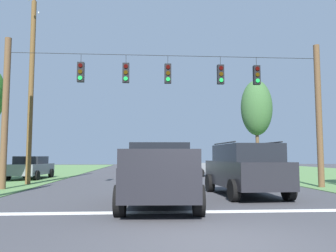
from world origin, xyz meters
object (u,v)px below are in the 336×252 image
object	(u,v)px
suv_black	(245,168)
utility_pole_far_right	(31,87)
distant_car_crossing_white	(133,164)
distant_car_far_parked	(180,166)
overhead_signal_span	(168,104)
distant_car_oncoming	(31,167)
tree_roadside_far_right	(257,108)
pickup_truck	(160,174)

from	to	relation	value
suv_black	utility_pole_far_right	bearing A→B (deg)	149.35
distant_car_crossing_white	distant_car_far_parked	size ratio (longest dim) A/B	1.01
suv_black	overhead_signal_span	bearing A→B (deg)	131.02
distant_car_far_parked	distant_car_oncoming	bearing A→B (deg)	-165.34
suv_black	tree_roadside_far_right	world-z (taller)	tree_roadside_far_right
distant_car_far_parked	utility_pole_far_right	distance (m)	12.34
overhead_signal_span	utility_pole_far_right	bearing A→B (deg)	158.98
overhead_signal_span	utility_pole_far_right	distance (m)	8.02
pickup_truck	suv_black	size ratio (longest dim) A/B	1.12
overhead_signal_span	tree_roadside_far_right	xyz separation A→B (m)	(9.31, 14.70, 1.97)
distant_car_crossing_white	tree_roadside_far_right	world-z (taller)	tree_roadside_far_right
overhead_signal_span	distant_car_crossing_white	world-z (taller)	overhead_signal_span
distant_car_oncoming	distant_car_far_parked	distance (m)	10.63
pickup_truck	tree_roadside_far_right	world-z (taller)	tree_roadside_far_right
pickup_truck	distant_car_oncoming	xyz separation A→B (m)	(-8.01, 12.79, -0.18)
overhead_signal_span	pickup_truck	size ratio (longest dim) A/B	2.81
suv_black	distant_car_oncoming	bearing A→B (deg)	137.59
distant_car_crossing_white	distant_car_oncoming	size ratio (longest dim) A/B	1.01
utility_pole_far_right	tree_roadside_far_right	world-z (taller)	utility_pole_far_right
suv_black	distant_car_far_parked	world-z (taller)	suv_black
suv_black	distant_car_oncoming	xyz separation A→B (m)	(-11.43, 10.44, -0.27)
pickup_truck	utility_pole_far_right	distance (m)	11.59
suv_black	distant_car_crossing_white	size ratio (longest dim) A/B	1.11
suv_black	distant_car_oncoming	distance (m)	15.48
utility_pole_far_right	tree_roadside_far_right	bearing A→B (deg)	35.37
distant_car_far_parked	tree_roadside_far_right	bearing A→B (deg)	31.69
overhead_signal_span	suv_black	bearing A→B (deg)	-48.98
distant_car_oncoming	utility_pole_far_right	distance (m)	6.45
pickup_truck	distant_car_far_parked	distance (m)	15.64
suv_black	distant_car_far_parked	bearing A→B (deg)	94.99
overhead_signal_span	tree_roadside_far_right	size ratio (longest dim) A/B	1.79
distant_car_oncoming	utility_pole_far_right	size ratio (longest dim) A/B	0.40
distant_car_far_parked	utility_pole_far_right	xyz separation A→B (m)	(-9.01, -7.11, 4.53)
overhead_signal_span	tree_roadside_far_right	bearing A→B (deg)	57.64
distant_car_oncoming	distant_car_far_parked	size ratio (longest dim) A/B	1.01
distant_car_crossing_white	distant_car_far_parked	xyz separation A→B (m)	(3.78, -6.51, 0.00)
distant_car_crossing_white	tree_roadside_far_right	distance (m)	12.72
overhead_signal_span	distant_car_far_parked	size ratio (longest dim) A/B	3.54
overhead_signal_span	suv_black	size ratio (longest dim) A/B	3.14
pickup_truck	distant_car_crossing_white	xyz separation A→B (m)	(-1.51, 21.99, -0.18)
overhead_signal_span	distant_car_crossing_white	distance (m)	16.91
pickup_truck	tree_roadside_far_right	distance (m)	23.10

